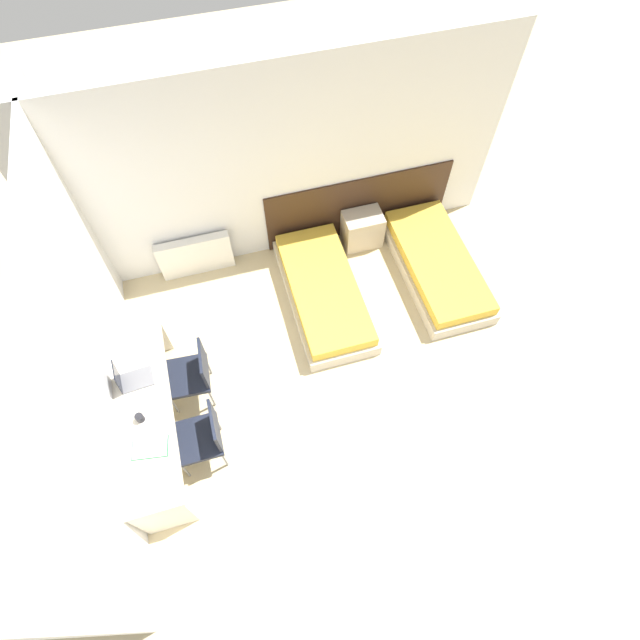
{
  "coord_description": "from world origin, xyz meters",
  "views": [
    {
      "loc": [
        -0.82,
        -0.85,
        5.42
      ],
      "look_at": [
        0.0,
        2.0,
        0.55
      ],
      "focal_mm": 28.0,
      "sensor_mm": 36.0,
      "label": 1
    }
  ],
  "objects_px": {
    "chair_near_laptop": "(192,373)",
    "laptop": "(130,379)",
    "bed_near_door": "(437,265)",
    "chair_near_notebook": "(203,436)",
    "bed_near_window": "(324,292)",
    "nightstand": "(362,229)"
  },
  "relations": [
    {
      "from": "chair_near_laptop",
      "to": "bed_near_door",
      "type": "bearing_deg",
      "value": 18.26
    },
    {
      "from": "bed_near_window",
      "to": "laptop",
      "type": "bearing_deg",
      "value": -158.3
    },
    {
      "from": "nightstand",
      "to": "laptop",
      "type": "xyz_separation_m",
      "value": [
        -3.08,
        -1.71,
        0.58
      ]
    },
    {
      "from": "bed_near_window",
      "to": "chair_near_laptop",
      "type": "xyz_separation_m",
      "value": [
        -1.74,
        -0.84,
        0.32
      ]
    },
    {
      "from": "bed_near_door",
      "to": "laptop",
      "type": "bearing_deg",
      "value": -166.65
    },
    {
      "from": "bed_near_door",
      "to": "chair_near_notebook",
      "type": "bearing_deg",
      "value": -154.54
    },
    {
      "from": "bed_near_door",
      "to": "nightstand",
      "type": "relative_size",
      "value": 3.75
    },
    {
      "from": "nightstand",
      "to": "laptop",
      "type": "distance_m",
      "value": 3.57
    },
    {
      "from": "nightstand",
      "to": "chair_near_laptop",
      "type": "bearing_deg",
      "value": -147.03
    },
    {
      "from": "nightstand",
      "to": "chair_near_notebook",
      "type": "height_order",
      "value": "chair_near_notebook"
    },
    {
      "from": "chair_near_laptop",
      "to": "laptop",
      "type": "xyz_separation_m",
      "value": [
        -0.56,
        -0.07,
        0.34
      ]
    },
    {
      "from": "chair_near_laptop",
      "to": "bed_near_window",
      "type": "bearing_deg",
      "value": 29.76
    },
    {
      "from": "chair_near_notebook",
      "to": "bed_near_window",
      "type": "bearing_deg",
      "value": 41.95
    },
    {
      "from": "bed_near_window",
      "to": "nightstand",
      "type": "height_order",
      "value": "nightstand"
    },
    {
      "from": "chair_near_notebook",
      "to": "laptop",
      "type": "height_order",
      "value": "laptop"
    },
    {
      "from": "bed_near_door",
      "to": "nightstand",
      "type": "height_order",
      "value": "nightstand"
    },
    {
      "from": "chair_near_laptop",
      "to": "laptop",
      "type": "relative_size",
      "value": 2.52
    },
    {
      "from": "chair_near_laptop",
      "to": "chair_near_notebook",
      "type": "distance_m",
      "value": 0.73
    },
    {
      "from": "bed_near_window",
      "to": "laptop",
      "type": "xyz_separation_m",
      "value": [
        -2.3,
        -0.92,
        0.67
      ]
    },
    {
      "from": "chair_near_laptop",
      "to": "laptop",
      "type": "height_order",
      "value": "laptop"
    },
    {
      "from": "bed_near_door",
      "to": "laptop",
      "type": "height_order",
      "value": "laptop"
    },
    {
      "from": "nightstand",
      "to": "chair_near_notebook",
      "type": "bearing_deg",
      "value": -136.85
    }
  ]
}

